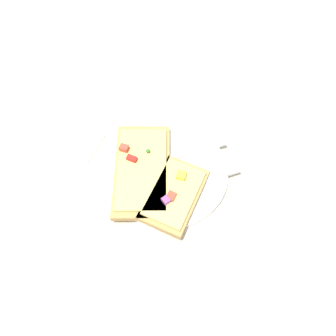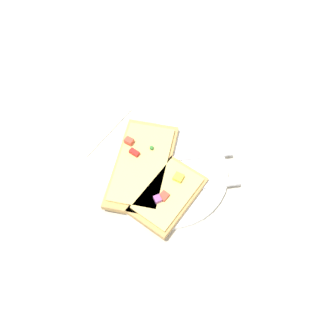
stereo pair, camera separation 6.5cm
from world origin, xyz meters
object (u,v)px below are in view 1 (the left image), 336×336
pizza_slice_main (142,170)px  knife (199,181)px  fork (174,157)px  plate (168,172)px  napkin (82,135)px  pizza_slice_corner (174,194)px

pizza_slice_main → knife: bearing=-100.9°
fork → plate: bearing=49.0°
fork → knife: knife is taller
pizza_slice_main → napkin: bearing=54.6°
fork → pizza_slice_corner: 0.09m
fork → napkin: size_ratio=1.09×
plate → fork: size_ratio=1.45×
plate → knife: (-0.00, 0.07, 0.01)m
pizza_slice_main → napkin: size_ratio=1.53×
plate → knife: knife is taller
plate → pizza_slice_corner: (0.05, 0.03, 0.02)m
knife → napkin: 0.27m
plate → pizza_slice_main: size_ratio=1.04×
plate → fork: bearing=179.9°
fork → pizza_slice_main: size_ratio=0.71×
plate → knife: size_ratio=1.45×
plate → fork: fork is taller
pizza_slice_corner → plate: bearing=36.1°
napkin → fork: bearing=95.6°
pizza_slice_corner → napkin: size_ratio=0.98×
fork → knife: size_ratio=1.00×
pizza_slice_main → napkin: 0.17m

